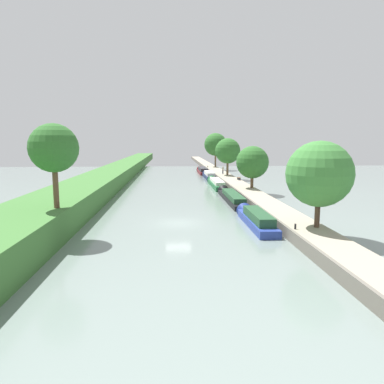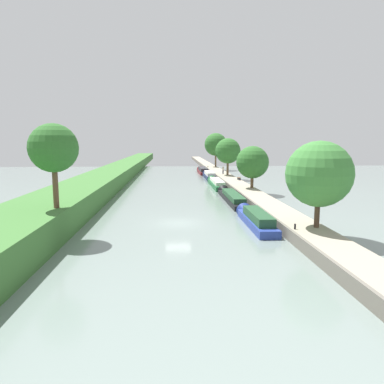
# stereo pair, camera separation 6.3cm
# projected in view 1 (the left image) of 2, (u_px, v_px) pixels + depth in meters

# --- Properties ---
(ground_plane) EXTENTS (160.00, 160.00, 0.00)m
(ground_plane) POSITION_uv_depth(u_px,v_px,m) (178.00, 223.00, 34.95)
(ground_plane) COLOR slate
(left_grassy_bank) EXTENTS (6.65, 260.00, 2.56)m
(left_grassy_bank) POSITION_uv_depth(u_px,v_px,m) (50.00, 212.00, 34.04)
(left_grassy_bank) COLOR #3D7033
(left_grassy_bank) RESTS_ON ground_plane
(right_towpath) EXTENTS (3.21, 260.00, 0.96)m
(right_towpath) POSITION_uv_depth(u_px,v_px,m) (284.00, 217.00, 35.50)
(right_towpath) COLOR #9E937F
(right_towpath) RESTS_ON ground_plane
(stone_quay) EXTENTS (0.25, 260.00, 1.01)m
(stone_quay) POSITION_uv_depth(u_px,v_px,m) (267.00, 217.00, 35.40)
(stone_quay) COLOR #6B665B
(stone_quay) RESTS_ON ground_plane
(narrowboat_blue) EXTENTS (1.82, 10.72, 2.00)m
(narrowboat_blue) POSITION_uv_depth(u_px,v_px,m) (256.00, 219.00, 34.14)
(narrowboat_blue) COLOR #283D93
(narrowboat_blue) RESTS_ON ground_plane
(narrowboat_black) EXTENTS (1.86, 15.30, 1.80)m
(narrowboat_black) POSITION_uv_depth(u_px,v_px,m) (231.00, 197.00, 48.21)
(narrowboat_black) COLOR black
(narrowboat_black) RESTS_ON ground_plane
(narrowboat_green) EXTENTS (1.85, 14.25, 1.84)m
(narrowboat_green) POSITION_uv_depth(u_px,v_px,m) (216.00, 183.00, 63.35)
(narrowboat_green) COLOR #1E6033
(narrowboat_green) RESTS_ON ground_plane
(narrowboat_navy) EXTENTS (1.98, 12.10, 2.06)m
(narrowboat_navy) POSITION_uv_depth(u_px,v_px,m) (209.00, 175.00, 77.53)
(narrowboat_navy) COLOR #141E42
(narrowboat_navy) RESTS_ON ground_plane
(narrowboat_maroon) EXTENTS (2.15, 13.66, 2.21)m
(narrowboat_maroon) POSITION_uv_depth(u_px,v_px,m) (202.00, 171.00, 90.17)
(narrowboat_maroon) COLOR maroon
(narrowboat_maroon) RESTS_ON ground_plane
(tree_rightbank_near) EXTENTS (5.36, 5.36, 7.09)m
(tree_rightbank_near) POSITION_uv_depth(u_px,v_px,m) (319.00, 174.00, 28.63)
(tree_rightbank_near) COLOR #4C3828
(tree_rightbank_near) RESTS_ON right_towpath
(tree_rightbank_midnear) EXTENTS (4.87, 4.87, 6.33)m
(tree_rightbank_midnear) POSITION_uv_depth(u_px,v_px,m) (252.00, 162.00, 53.23)
(tree_rightbank_midnear) COLOR brown
(tree_rightbank_midnear) RESTS_ON right_towpath
(tree_rightbank_midfar) EXTENTS (5.26, 5.26, 7.66)m
(tree_rightbank_midfar) POSITION_uv_depth(u_px,v_px,m) (228.00, 151.00, 73.69)
(tree_rightbank_midfar) COLOR brown
(tree_rightbank_midfar) RESTS_ON right_towpath
(tree_rightbank_far) EXTENTS (6.26, 6.26, 9.29)m
(tree_rightbank_far) POSITION_uv_depth(u_px,v_px,m) (216.00, 144.00, 98.26)
(tree_rightbank_far) COLOR brown
(tree_rightbank_far) RESTS_ON right_towpath
(tree_leftbank_downstream) EXTENTS (3.94, 3.94, 6.86)m
(tree_leftbank_downstream) POSITION_uv_depth(u_px,v_px,m) (54.00, 148.00, 28.42)
(tree_leftbank_downstream) COLOR brown
(tree_leftbank_downstream) RESTS_ON left_grassy_bank
(person_walking) EXTENTS (0.34, 0.34, 1.66)m
(person_walking) POSITION_uv_depth(u_px,v_px,m) (223.00, 170.00, 76.74)
(person_walking) COLOR #282D42
(person_walking) RESTS_ON right_towpath
(mooring_bollard_near) EXTENTS (0.16, 0.16, 0.45)m
(mooring_bollard_near) POSITION_uv_depth(u_px,v_px,m) (295.00, 226.00, 28.56)
(mooring_bollard_near) COLOR black
(mooring_bollard_near) RESTS_ON right_towpath
(mooring_bollard_far) EXTENTS (0.16, 0.16, 0.45)m
(mooring_bollard_far) POSITION_uv_depth(u_px,v_px,m) (208.00, 167.00, 96.13)
(mooring_bollard_far) COLOR black
(mooring_bollard_far) RESTS_ON right_towpath
(park_bench) EXTENTS (0.44, 1.50, 0.47)m
(park_bench) POSITION_uv_depth(u_px,v_px,m) (239.00, 178.00, 64.99)
(park_bench) COLOR #333338
(park_bench) RESTS_ON right_towpath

